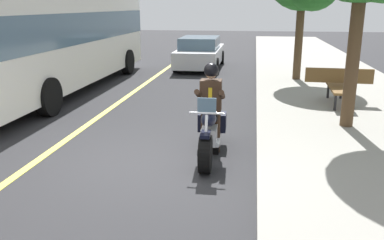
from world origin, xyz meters
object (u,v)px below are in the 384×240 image
motorcycle_main (210,132)px  bench_sidewalk (339,83)px  bus_far (58,33)px  car_dark (200,53)px  rider_main (211,100)px

motorcycle_main → bench_sidewalk: motorcycle_main is taller
bus_far → car_dark: size_ratio=2.40×
motorcycle_main → rider_main: bearing=-177.8°
motorcycle_main → bus_far: 7.95m
bench_sidewalk → bus_far: bearing=-98.6°
motorcycle_main → bus_far: bearing=-134.3°
car_dark → bench_sidewalk: 8.46m
bus_far → bench_sidewalk: 8.87m
rider_main → bus_far: size_ratio=0.16×
bus_far → car_dark: bearing=145.2°
rider_main → car_dark: size_ratio=0.38×
rider_main → bench_sidewalk: 5.04m
motorcycle_main → rider_main: size_ratio=1.27×
rider_main → bus_far: bearing=-133.3°
motorcycle_main → bus_far: bus_far is taller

